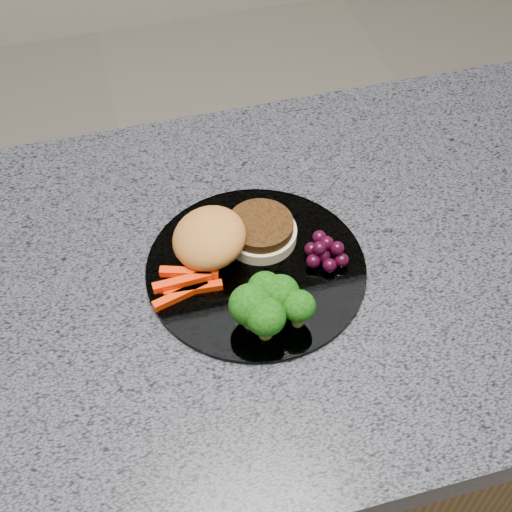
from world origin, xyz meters
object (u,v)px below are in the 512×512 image
at_px(island_cabinet, 203,458).
at_px(grape_bunch, 326,251).
at_px(plate, 256,269).
at_px(burger, 228,238).

height_order(island_cabinet, grape_bunch, grape_bunch).
bearing_deg(plate, island_cabinet, -179.74).
bearing_deg(grape_bunch, burger, 157.69).
bearing_deg(island_cabinet, grape_bunch, -2.71).
xyz_separation_m(burger, grape_bunch, (0.11, -0.04, -0.01)).
relative_size(plate, grape_bunch, 5.04).
height_order(plate, burger, burger).
bearing_deg(grape_bunch, plate, 174.01).
xyz_separation_m(plate, burger, (-0.02, 0.04, 0.02)).
xyz_separation_m(island_cabinet, plate, (0.09, 0.00, 0.47)).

